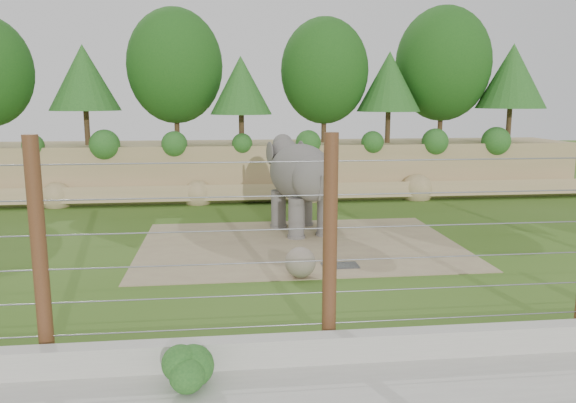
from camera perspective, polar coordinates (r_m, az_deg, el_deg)
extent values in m
plane|color=#385F17|center=(14.94, 0.90, -7.43)|extent=(90.00, 90.00, 0.00)
cube|color=tan|center=(27.37, -2.67, 3.40)|extent=(30.00, 4.00, 2.50)
cube|color=tan|center=(25.23, -2.29, 0.74)|extent=(30.00, 1.37, 1.07)
cylinder|color=#3F2B19|center=(27.33, -19.75, 7.09)|extent=(0.24, 0.24, 1.58)
sphere|color=#184916|center=(27.31, -20.02, 11.56)|extent=(3.60, 3.60, 3.60)
cylinder|color=#3F2B19|center=(27.21, -11.23, 7.85)|extent=(0.24, 0.24, 1.92)
sphere|color=#184916|center=(27.23, -11.42, 13.35)|extent=(4.40, 4.40, 4.40)
cylinder|color=#3F2B19|center=(25.95, -4.74, 7.32)|extent=(0.24, 0.24, 1.40)
sphere|color=#184916|center=(25.92, -4.81, 11.51)|extent=(3.20, 3.20, 3.20)
cylinder|color=#3F2B19|center=(27.37, 3.66, 7.93)|extent=(0.24, 0.24, 1.82)
sphere|color=#184916|center=(27.37, 3.72, 13.10)|extent=(4.16, 4.16, 4.16)
cylinder|color=#3F2B19|center=(27.49, 10.10, 7.47)|extent=(0.24, 0.24, 1.50)
sphere|color=#184916|center=(27.47, 10.23, 11.73)|extent=(3.44, 3.44, 3.44)
cylinder|color=#3F2B19|center=(29.41, 15.21, 7.96)|extent=(0.24, 0.24, 2.03)
sphere|color=#184916|center=(29.44, 15.47, 13.32)|extent=(4.64, 4.64, 4.64)
cylinder|color=#3F2B19|center=(29.59, 21.51, 7.25)|extent=(0.24, 0.24, 1.64)
sphere|color=#184916|center=(29.58, 21.80, 11.56)|extent=(3.76, 3.76, 3.76)
cube|color=#947C5F|center=(17.86, 1.23, -4.41)|extent=(10.00, 7.00, 0.02)
cube|color=#262628|center=(15.68, 5.31, -6.47)|extent=(1.00, 0.60, 0.03)
sphere|color=gray|center=(14.54, 1.26, -6.20)|extent=(0.80, 0.80, 0.80)
cube|color=#BCB8AF|center=(10.25, 4.69, -14.58)|extent=(26.00, 0.35, 0.50)
cylinder|color=#552E1C|center=(10.42, -23.94, -4.81)|extent=(0.26, 0.26, 4.00)
cylinder|color=#552E1C|center=(10.12, 4.28, -4.36)|extent=(0.26, 0.26, 4.00)
cylinder|color=gray|center=(10.60, 4.17, -12.23)|extent=(20.00, 0.02, 0.02)
cylinder|color=gray|center=(10.38, 4.21, -9.17)|extent=(20.00, 0.02, 0.02)
cylinder|color=gray|center=(10.20, 4.26, -5.99)|extent=(20.00, 0.02, 0.02)
cylinder|color=gray|center=(10.05, 4.30, -2.71)|extent=(20.00, 0.02, 0.02)
cylinder|color=gray|center=(9.93, 4.35, 0.67)|extent=(20.00, 0.02, 0.02)
cylinder|color=gray|center=(9.84, 4.40, 4.11)|extent=(20.00, 0.02, 0.02)
sphere|color=#225B21|center=(9.33, -10.93, -16.45)|extent=(0.76, 0.76, 0.76)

